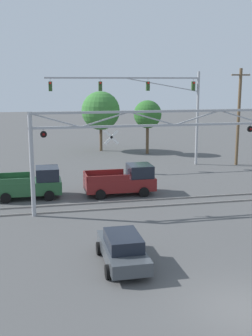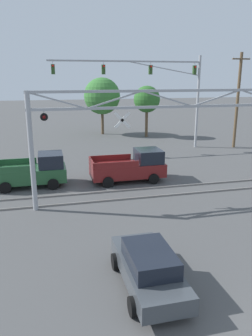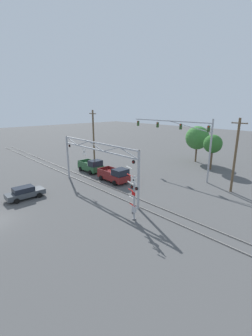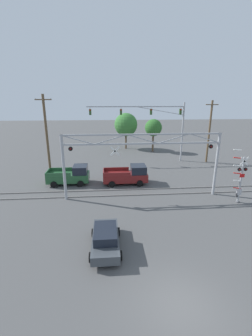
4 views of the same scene
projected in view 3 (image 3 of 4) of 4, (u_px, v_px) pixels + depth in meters
The scene contains 12 objects.
rail_track_near at pixel (99, 189), 28.44m from camera, with size 80.00×0.08×0.10m, color gray.
rail_track_far at pixel (108, 186), 29.38m from camera, with size 80.00×0.08×0.10m, color gray.
crossing_gantry at pixel (96, 157), 27.16m from camera, with size 14.54×0.29×6.08m.
crossing_signal_mast at pixel (134, 199), 20.42m from camera, with size 1.49×0.35×4.98m.
traffic_signal_span at pixel (187, 136), 31.96m from camera, with size 14.04×0.39×8.65m.
pickup_truck_lead at pixel (115, 175), 31.13m from camera, with size 4.84×2.34×2.07m.
pickup_truck_following at pixel (92, 166), 35.85m from camera, with size 4.49×2.34×2.07m.
sedan_waiting at pixel (25, 193), 25.49m from camera, with size 1.90×4.12×1.42m.
utility_pole_left at pixel (94, 138), 38.47m from camera, with size 1.80×0.28×9.59m.
utility_pole_right at pixel (235, 155), 26.54m from camera, with size 1.80×0.28×8.93m.
background_tree_beyond_span at pixel (197, 138), 41.62m from camera, with size 4.31×4.31×6.69m.
background_tree_far_left_verge at pixel (213, 144), 36.40m from camera, with size 2.99×2.99×5.79m.
Camera 3 is at (21.92, -3.25, 10.20)m, focal length 24.00 mm.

